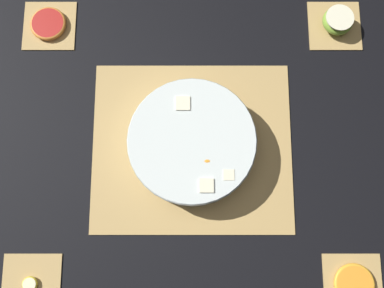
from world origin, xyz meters
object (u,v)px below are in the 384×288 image
fruit_salad_bowl (192,143)px  apple_half (338,21)px  orange_slice_whole (354,285)px  grapefruit_slice (49,23)px  banana_coin_single (29,284)px

fruit_salad_bowl → apple_half: size_ratio=3.90×
orange_slice_whole → grapefruit_slice: grapefruit_slice is taller
fruit_salad_bowl → orange_slice_whole: 0.45m
orange_slice_whole → grapefruit_slice: (-0.68, 0.59, 0.00)m
apple_half → banana_coin_single: size_ratio=2.16×
fruit_salad_bowl → banana_coin_single: (-0.34, -0.30, -0.04)m
fruit_salad_bowl → grapefruit_slice: 0.45m
apple_half → orange_slice_whole: apple_half is taller
orange_slice_whole → fruit_salad_bowl: bearing=139.1°
apple_half → banana_coin_single: 0.90m
apple_half → grapefruit_slice: size_ratio=0.83×
banana_coin_single → fruit_salad_bowl: bearing=40.9°
apple_half → grapefruit_slice: apple_half is taller
fruit_salad_bowl → banana_coin_single: fruit_salad_bowl is taller
apple_half → fruit_salad_bowl: bearing=-139.0°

